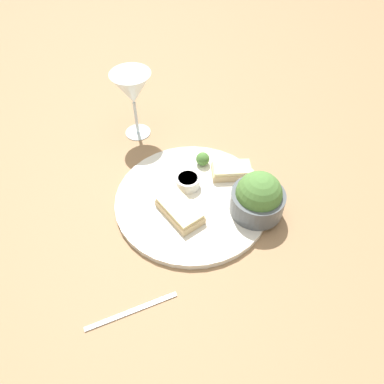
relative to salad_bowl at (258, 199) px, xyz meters
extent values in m
plane|color=#93704C|center=(-0.14, 0.00, -0.05)|extent=(4.00, 4.00, 0.00)
cylinder|color=silver|center=(-0.14, 0.00, -0.05)|extent=(0.33, 0.33, 0.01)
cylinder|color=#4C5156|center=(0.00, 0.00, -0.01)|extent=(0.11, 0.11, 0.05)
sphere|color=#4C7A38|center=(0.00, 0.00, 0.01)|extent=(0.09, 0.09, 0.09)
cylinder|color=white|center=(-0.15, 0.04, -0.03)|extent=(0.05, 0.05, 0.03)
cylinder|color=tan|center=(-0.15, 0.04, -0.02)|extent=(0.04, 0.04, 0.01)
cube|color=#D1B27F|center=(-0.15, -0.04, -0.03)|extent=(0.11, 0.11, 0.02)
cube|color=beige|center=(-0.15, -0.04, -0.02)|extent=(0.11, 0.10, 0.01)
cube|color=#D1B27F|center=(-0.07, 0.09, -0.03)|extent=(0.10, 0.07, 0.02)
cube|color=beige|center=(-0.07, 0.09, -0.02)|extent=(0.09, 0.07, 0.01)
cylinder|color=silver|center=(-0.33, 0.20, -0.05)|extent=(0.06, 0.06, 0.01)
cylinder|color=silver|center=(-0.33, 0.20, 0.00)|extent=(0.01, 0.01, 0.09)
cone|color=silver|center=(-0.33, 0.20, 0.08)|extent=(0.10, 0.10, 0.08)
sphere|color=#477533|center=(-0.14, 0.11, -0.02)|extent=(0.03, 0.03, 0.03)
cube|color=silver|center=(-0.18, -0.26, -0.05)|extent=(0.14, 0.10, 0.01)
camera|label=1|loc=(-0.02, -0.50, 0.58)|focal=35.00mm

